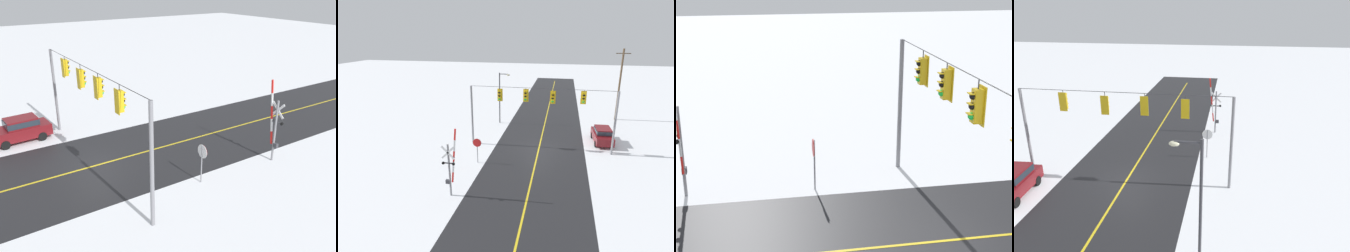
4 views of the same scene
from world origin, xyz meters
The scene contains 9 objects.
ground_plane centered at (0.00, 0.00, 0.00)m, with size 160.00×160.00×0.00m, color white.
road_asphalt centered at (0.00, 6.00, 0.00)m, with size 9.00×80.00×0.01m, color black.
lane_centre_line centered at (0.00, 6.00, 0.01)m, with size 0.14×72.00×0.01m, color gold.
signal_span centered at (-0.07, -0.01, 4.45)m, with size 14.20×0.47×6.22m.
stop_sign centered at (-5.16, -4.34, 1.71)m, with size 0.80×0.09×2.35m.
railroad_crossing centered at (-5.42, -9.85, 2.35)m, with size 1.17×0.31×5.18m.
parked_car_maroon centered at (6.43, 2.91, 0.95)m, with size 2.02×4.29×1.74m.
streetlamp_near centered at (-5.59, 7.49, 3.92)m, with size 1.39×0.28×6.50m.
utility_pole centered at (9.22, 12.06, 4.79)m, with size 1.80×0.24×9.32m.
Camera 2 is at (1.98, -26.17, 11.28)m, focal length 29.65 mm.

